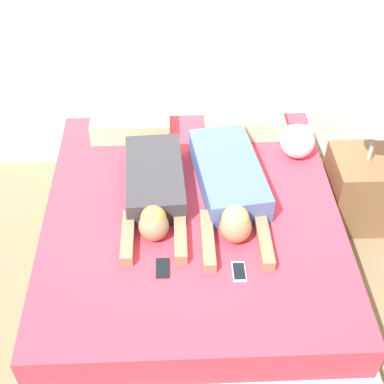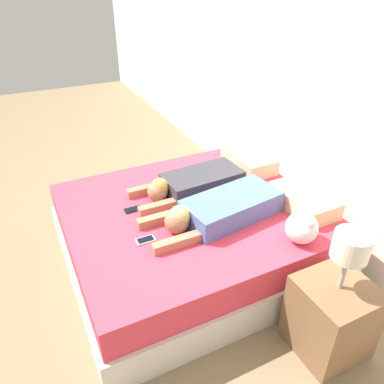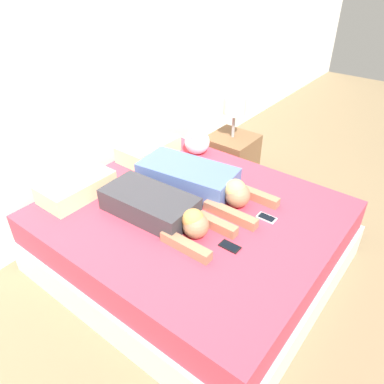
{
  "view_description": "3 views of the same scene",
  "coord_description": "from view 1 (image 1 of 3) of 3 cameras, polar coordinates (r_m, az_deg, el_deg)",
  "views": [
    {
      "loc": [
        -0.09,
        -2.31,
        2.83
      ],
      "look_at": [
        0.0,
        0.0,
        0.68
      ],
      "focal_mm": 50.0,
      "sensor_mm": 36.0,
      "label": 1
    },
    {
      "loc": [
        2.29,
        -1.12,
        2.25
      ],
      "look_at": [
        0.0,
        0.0,
        0.68
      ],
      "focal_mm": 35.0,
      "sensor_mm": 36.0,
      "label": 2
    },
    {
      "loc": [
        -1.76,
        -1.37,
        2.17
      ],
      "look_at": [
        0.0,
        0.0,
        0.68
      ],
      "focal_mm": 35.0,
      "sensor_mm": 36.0,
      "label": 3
    }
  ],
  "objects": [
    {
      "name": "person_right",
      "position": [
        3.31,
        4.04,
        0.76
      ],
      "size": [
        0.47,
        1.13,
        0.22
      ],
      "color": "#4C66A5",
      "rests_on": "bed"
    },
    {
      "name": "bed",
      "position": [
        3.46,
        0.0,
        -5.11
      ],
      "size": [
        1.85,
        2.07,
        0.53
      ],
      "color": "beige",
      "rests_on": "ground_plane"
    },
    {
      "name": "pillow_head_right",
      "position": [
        3.87,
        5.53,
        7.56
      ],
      "size": [
        0.55,
        0.32,
        0.15
      ],
      "color": "beige",
      "rests_on": "bed"
    },
    {
      "name": "cell_phone_left",
      "position": [
        2.96,
        -3.15,
        -8.1
      ],
      "size": [
        0.07,
        0.14,
        0.01
      ],
      "color": "black",
      "rests_on": "bed"
    },
    {
      "name": "person_left",
      "position": [
        3.29,
        -4.02,
        0.33
      ],
      "size": [
        0.39,
        0.99,
        0.2
      ],
      "color": "#333338",
      "rests_on": "bed"
    },
    {
      "name": "cell_phone_right",
      "position": [
        2.95,
        5.04,
        -8.46
      ],
      "size": [
        0.07,
        0.14,
        0.01
      ],
      "color": "silver",
      "rests_on": "bed"
    },
    {
      "name": "ground_plane",
      "position": [
        3.66,
        0.0,
        -7.87
      ],
      "size": [
        12.0,
        12.0,
        0.0
      ],
      "primitive_type": "plane",
      "color": "#7F6B4C"
    },
    {
      "name": "pillow_head_left",
      "position": [
        3.85,
        -6.54,
        7.27
      ],
      "size": [
        0.55,
        0.32,
        0.15
      ],
      "color": "beige",
      "rests_on": "bed"
    },
    {
      "name": "plush_toy",
      "position": [
        3.66,
        11.22,
        5.42
      ],
      "size": [
        0.23,
        0.23,
        0.24
      ],
      "color": "white",
      "rests_on": "bed"
    },
    {
      "name": "wall_back",
      "position": [
        3.82,
        -0.75,
        19.2
      ],
      "size": [
        12.0,
        0.06,
        2.6
      ],
      "color": "white",
      "rests_on": "ground_plane"
    },
    {
      "name": "nightstand",
      "position": [
        3.94,
        17.58,
        0.69
      ],
      "size": [
        0.45,
        0.45,
        0.95
      ],
      "color": "brown",
      "rests_on": "ground_plane"
    }
  ]
}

